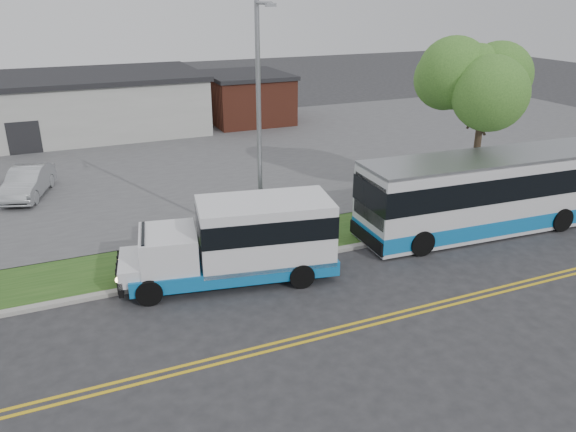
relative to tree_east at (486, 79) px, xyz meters
name	(u,v)px	position (x,y,z in m)	size (l,w,h in m)	color
ground	(210,291)	(-14.00, -3.00, -6.20)	(140.00, 140.00, 0.00)	#28282B
lane_line_north	(246,350)	(-14.00, -6.85, -6.20)	(70.00, 0.12, 0.01)	gold
lane_line_south	(249,356)	(-14.00, -7.15, -6.20)	(70.00, 0.12, 0.01)	gold
curb	(202,276)	(-14.00, -1.90, -6.13)	(80.00, 0.30, 0.15)	#9E9B93
verge	(190,257)	(-14.00, -0.10, -6.15)	(80.00, 3.30, 0.10)	#234918
parking_lot	(134,164)	(-14.00, 14.00, -6.15)	(80.00, 25.00, 0.10)	#4C4C4F
commercial_building	(22,108)	(-20.00, 24.00, -4.02)	(25.40, 10.40, 4.35)	#9E9E99
brick_wing	(246,98)	(-3.50, 23.00, -4.24)	(6.30, 7.30, 3.90)	brown
tree_east	(486,79)	(0.00, 0.00, 0.00)	(5.20, 5.20, 8.33)	#33221B
streetlight_near	(260,122)	(-11.00, -0.27, -0.97)	(0.35, 1.53, 9.50)	gray
shuttle_bus	(244,238)	(-12.51, -2.53, -4.62)	(8.04, 3.78, 2.97)	#0F65A7
transit_bus	(492,192)	(-1.04, -2.40, -4.49)	(12.35, 3.47, 3.39)	silver
parked_car_a	(28,182)	(-19.83, 10.08, -5.35)	(1.59, 4.56, 1.50)	#A4A7AB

